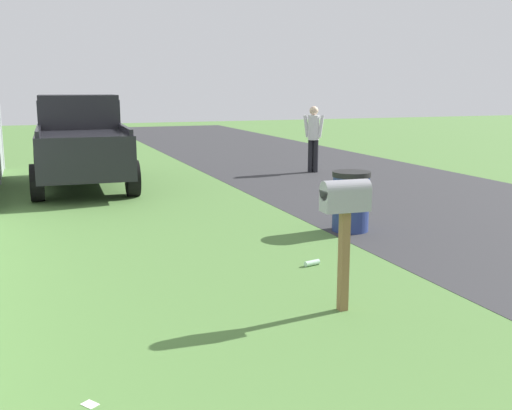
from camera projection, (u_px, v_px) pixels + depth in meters
name	position (u px, v px, depth m)	size (l,w,h in m)	color
mailbox	(345.00, 207.00, 6.08)	(0.23, 0.50, 1.37)	brown
pickup_truck	(80.00, 138.00, 13.97)	(4.95, 2.31, 2.09)	black
trash_bin	(351.00, 201.00, 9.64)	(0.61, 0.61, 0.96)	navy
pedestrian	(313.00, 134.00, 16.18)	(0.34, 0.49, 1.77)	black
litter_wrapper_near_hydrant	(90.00, 404.00, 4.41)	(0.12, 0.08, 0.01)	silver
litter_bottle_far_scatter	(312.00, 263.00, 7.84)	(0.07, 0.07, 0.22)	#B2D8BF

